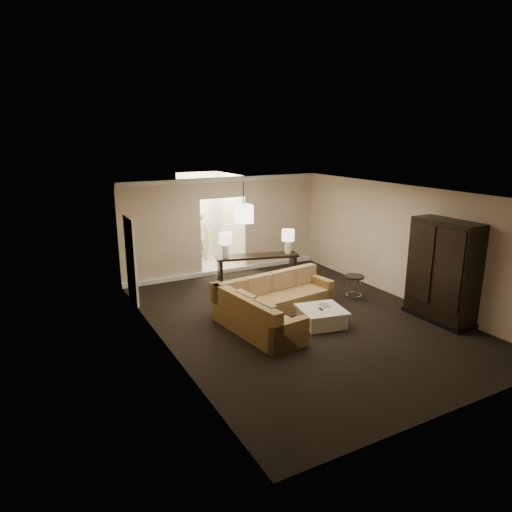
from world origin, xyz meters
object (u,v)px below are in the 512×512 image
sectional_sofa (272,305)px  coffee_table (322,316)px  drink_table (354,282)px  person (200,233)px  armoire (443,273)px  console_table (257,268)px

sectional_sofa → coffee_table: bearing=-50.9°
coffee_table → drink_table: 1.91m
drink_table → person: size_ratio=0.33×
armoire → console_table: bearing=121.5°
coffee_table → drink_table: bearing=29.1°
console_table → person: person is taller
console_table → sectional_sofa: bearing=-95.0°
console_table → coffee_table: bearing=-75.4°
coffee_table → armoire: size_ratio=0.48×
armoire → drink_table: 2.16m
sectional_sofa → console_table: bearing=62.5°
sectional_sofa → drink_table: (2.44, 0.18, 0.09)m
drink_table → coffee_table: bearing=-150.9°
sectional_sofa → person: 5.40m
coffee_table → sectional_sofa: bearing=136.5°
console_table → armoire: (2.42, -3.94, 0.56)m
console_table → armoire: armoire is taller
coffee_table → console_table: (0.03, 2.96, 0.32)m
coffee_table → drink_table: drink_table is taller
console_table → person: size_ratio=1.24×
console_table → drink_table: 2.61m
coffee_table → person: (-0.36, 6.09, 0.72)m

